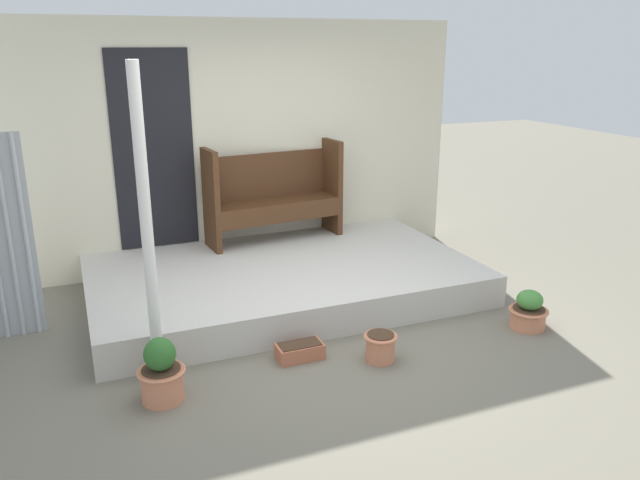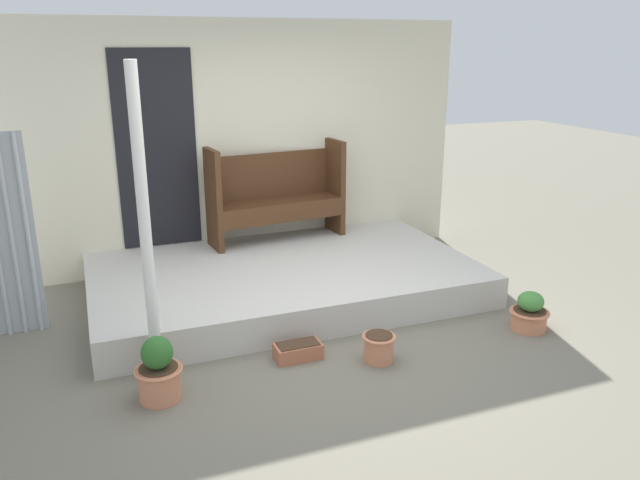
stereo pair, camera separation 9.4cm
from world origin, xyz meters
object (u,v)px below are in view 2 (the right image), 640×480
object	(u,v)px
bench	(276,192)
flower_pot_middle	(379,346)
support_post	(145,230)
planter_box_rect	(298,351)
flower_pot_right	(529,313)
flower_pot_left	(159,372)

from	to	relation	value
bench	flower_pot_middle	xyz separation A→B (m)	(0.06, -2.40, -0.70)
support_post	planter_box_rect	size ratio (longest dim) A/B	6.21
flower_pot_middle	support_post	bearing A→B (deg)	166.57
bench	flower_pot_right	size ratio (longest dim) A/B	4.39
flower_pot_left	flower_pot_middle	size ratio (longest dim) A/B	1.77
flower_pot_left	planter_box_rect	world-z (taller)	flower_pot_left
bench	planter_box_rect	xyz separation A→B (m)	(-0.50, -2.14, -0.76)
flower_pot_middle	planter_box_rect	world-z (taller)	flower_pot_middle
flower_pot_middle	flower_pot_right	world-z (taller)	flower_pot_right
support_post	planter_box_rect	xyz separation A→B (m)	(1.06, -0.13, -1.06)
flower_pot_left	flower_pot_middle	distance (m)	1.65
bench	flower_pot_middle	bearing A→B (deg)	-94.45
bench	planter_box_rect	world-z (taller)	bench
bench	flower_pot_right	distance (m)	2.89
bench	flower_pot_right	xyz separation A→B (m)	(1.52, -2.36, -0.68)
flower_pot_middle	planter_box_rect	size ratio (longest dim) A/B	0.73
bench	flower_pot_left	distance (m)	2.89
flower_pot_right	planter_box_rect	bearing A→B (deg)	173.65
flower_pot_right	flower_pot_middle	bearing A→B (deg)	-178.50
bench	planter_box_rect	distance (m)	2.33
bench	planter_box_rect	size ratio (longest dim) A/B	4.14
flower_pot_left	support_post	bearing A→B (deg)	86.27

